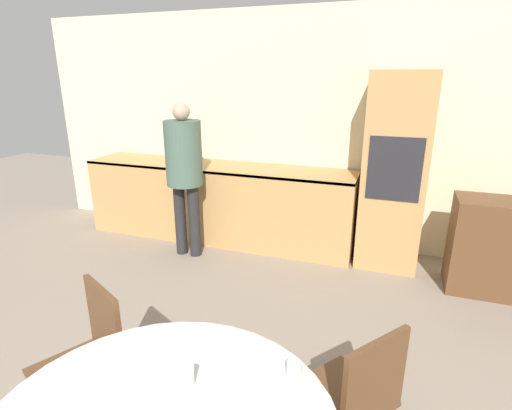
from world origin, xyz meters
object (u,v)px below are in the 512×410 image
(sideboard, at_px, (506,248))
(chair_far_left, at_px, (90,355))
(chair_far_right, at_px, (355,397))
(oven_unit, at_px, (394,173))
(person_standing, at_px, (184,165))
(cup, at_px, (294,372))

(sideboard, relative_size, chair_far_left, 1.08)
(chair_far_right, bearing_deg, oven_unit, -144.62)
(person_standing, height_order, cup, person_standing)
(oven_unit, distance_m, cup, 2.88)
(sideboard, height_order, person_standing, person_standing)
(cup, bearing_deg, sideboard, 62.92)
(chair_far_left, bearing_deg, cup, 21.96)
(oven_unit, distance_m, chair_far_right, 2.62)
(sideboard, height_order, chair_far_left, sideboard)
(chair_far_left, bearing_deg, oven_unit, 89.88)
(sideboard, height_order, chair_far_right, sideboard)
(chair_far_left, height_order, cup, chair_far_left)
(chair_far_left, relative_size, chair_far_right, 1.00)
(sideboard, relative_size, person_standing, 0.56)
(oven_unit, height_order, chair_far_right, oven_unit)
(chair_far_left, xyz_separation_m, chair_far_right, (1.37, 0.18, 0.00))
(person_standing, bearing_deg, oven_unit, 14.58)
(oven_unit, distance_m, chair_far_left, 3.14)
(chair_far_right, xyz_separation_m, cup, (-0.23, -0.29, 0.31))
(person_standing, relative_size, cup, 18.01)
(oven_unit, height_order, cup, oven_unit)
(chair_far_right, distance_m, person_standing, 2.91)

